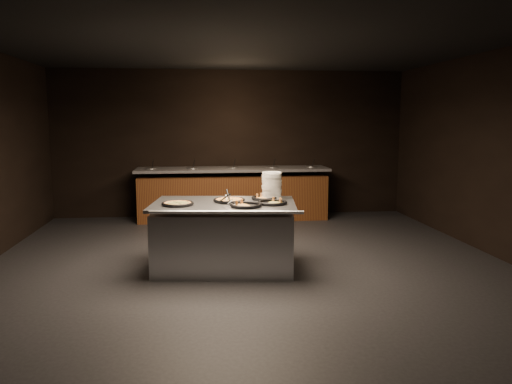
# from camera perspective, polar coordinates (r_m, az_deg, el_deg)

# --- Properties ---
(room) EXTENTS (7.02, 8.02, 2.92)m
(room) POSITION_cam_1_polar(r_m,az_deg,el_deg) (6.07, -0.41, 3.76)
(room) COLOR black
(room) RESTS_ON ground
(salad_bar) EXTENTS (3.70, 0.83, 1.18)m
(salad_bar) POSITION_cam_1_polar(r_m,az_deg,el_deg) (9.71, -2.64, -0.56)
(salad_bar) COLOR brown
(salad_bar) RESTS_ON ground
(serving_counter) EXTENTS (1.95, 1.38, 0.87)m
(serving_counter) POSITION_cam_1_polar(r_m,az_deg,el_deg) (6.50, -3.66, -5.16)
(serving_counter) COLOR silver
(serving_counter) RESTS_ON ground
(plate_stack) EXTENTS (0.26, 0.26, 0.35)m
(plate_stack) POSITION_cam_1_polar(r_m,az_deg,el_deg) (6.73, 1.81, 0.75)
(plate_stack) COLOR white
(plate_stack) RESTS_ON serving_counter
(pan_veggie_whole) EXTENTS (0.40, 0.40, 0.04)m
(pan_veggie_whole) POSITION_cam_1_polar(r_m,az_deg,el_deg) (6.29, -8.95, -1.32)
(pan_veggie_whole) COLOR black
(pan_veggie_whole) RESTS_ON serving_counter
(pan_cheese_whole) EXTENTS (0.41, 0.41, 0.04)m
(pan_cheese_whole) POSITION_cam_1_polar(r_m,az_deg,el_deg) (6.48, -3.08, -0.93)
(pan_cheese_whole) COLOR black
(pan_cheese_whole) RESTS_ON serving_counter
(pan_cheese_slices_a) EXTENTS (0.34, 0.34, 0.04)m
(pan_cheese_slices_a) POSITION_cam_1_polar(r_m,az_deg,el_deg) (6.66, 0.94, -0.69)
(pan_cheese_slices_a) COLOR black
(pan_cheese_slices_a) RESTS_ON serving_counter
(pan_cheese_slices_b) EXTENTS (0.39, 0.39, 0.04)m
(pan_cheese_slices_b) POSITION_cam_1_polar(r_m,az_deg,el_deg) (6.11, -1.17, -1.51)
(pan_cheese_slices_b) COLOR black
(pan_cheese_slices_b) RESTS_ON serving_counter
(pan_veggie_slices) EXTENTS (0.38, 0.38, 0.04)m
(pan_veggie_slices) POSITION_cam_1_polar(r_m,az_deg,el_deg) (6.30, 1.90, -1.21)
(pan_veggie_slices) COLOR black
(pan_veggie_slices) RESTS_ON serving_counter
(server_left) EXTENTS (0.12, 0.34, 0.16)m
(server_left) POSITION_cam_1_polar(r_m,az_deg,el_deg) (6.40, -3.30, -0.52)
(server_left) COLOR silver
(server_left) RESTS_ON serving_counter
(server_right) EXTENTS (0.25, 0.23, 0.15)m
(server_right) POSITION_cam_1_polar(r_m,az_deg,el_deg) (6.23, -3.18, -0.87)
(server_right) COLOR silver
(server_right) RESTS_ON serving_counter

